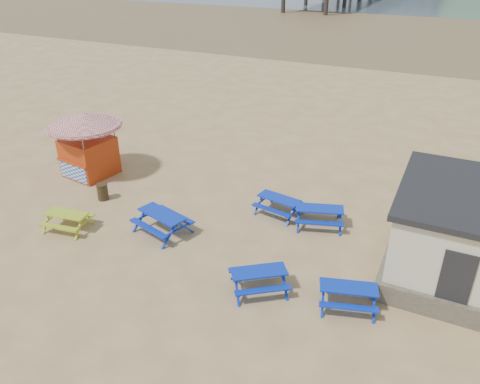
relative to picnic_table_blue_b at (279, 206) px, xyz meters
The scene contains 10 objects.
ground 3.06m from the picnic_table_blue_b, 134.68° to the right, with size 400.00×400.00×0.00m, color tan.
wet_sand 52.89m from the picnic_table_blue_b, 92.31° to the left, with size 400.00×400.00×0.00m, color brown.
picnic_table_blue_b is the anchor object (origin of this frame).
picnic_table_blue_c 1.79m from the picnic_table_blue_b, ahead, with size 2.26×2.03×0.79m.
picnic_table_blue_d 4.89m from the picnic_table_blue_b, 137.19° to the right, with size 2.40×2.13×0.85m.
picnic_table_blue_e 5.95m from the picnic_table_blue_b, 47.65° to the right, with size 2.09×1.86×0.74m.
picnic_table_blue_f 5.03m from the picnic_table_blue_b, 76.17° to the right, with size 2.31×2.23×0.76m.
picnic_table_yellow 8.56m from the picnic_table_blue_b, 146.43° to the right, with size 1.88×1.60×0.71m.
ice_cream_kiosk 9.90m from the picnic_table_blue_b, behind, with size 4.01×4.01×3.16m.
litter_bin 7.82m from the picnic_table_blue_b, 163.74° to the right, with size 0.51×0.51×0.75m.
Camera 1 is at (8.01, -13.91, 10.01)m, focal length 35.00 mm.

